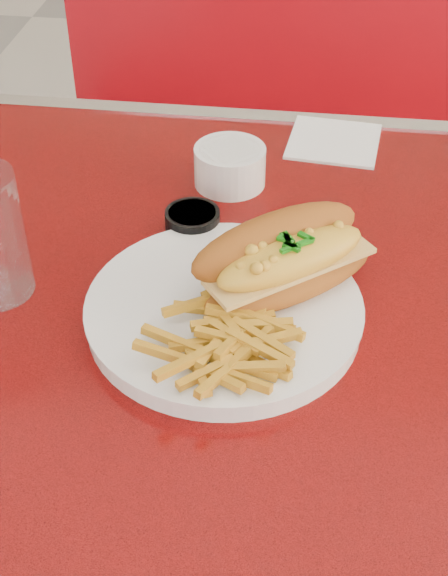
# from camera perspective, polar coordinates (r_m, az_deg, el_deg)

# --- Properties ---
(diner_table) EXTENTS (1.23, 0.83, 0.77)m
(diner_table) POSITION_cam_1_polar(r_m,az_deg,el_deg) (0.92, 9.07, -9.27)
(diner_table) COLOR red
(diner_table) RESTS_ON ground
(booth_bench_far) EXTENTS (1.20, 0.51, 0.90)m
(booth_bench_far) POSITION_cam_1_polar(r_m,az_deg,el_deg) (1.75, 8.23, 3.74)
(booth_bench_far) COLOR #9E0A13
(booth_bench_far) RESTS_ON ground
(dinner_plate) EXTENTS (0.34, 0.34, 0.02)m
(dinner_plate) POSITION_cam_1_polar(r_m,az_deg,el_deg) (0.78, 0.00, -1.65)
(dinner_plate) COLOR white
(dinner_plate) RESTS_ON diner_table
(mac_hoagie) EXTENTS (0.21, 0.19, 0.08)m
(mac_hoagie) POSITION_cam_1_polar(r_m,az_deg,el_deg) (0.78, 4.37, 2.08)
(mac_hoagie) COLOR #A2561A
(mac_hoagie) RESTS_ON dinner_plate
(fries_pile) EXTENTS (0.13, 0.12, 0.03)m
(fries_pile) POSITION_cam_1_polar(r_m,az_deg,el_deg) (0.72, -0.09, -3.81)
(fries_pile) COLOR gold
(fries_pile) RESTS_ON dinner_plate
(fork) EXTENTS (0.09, 0.12, 0.00)m
(fork) POSITION_cam_1_polar(r_m,az_deg,el_deg) (0.76, 3.34, -2.64)
(fork) COLOR silver
(fork) RESTS_ON dinner_plate
(gravy_ramekin) EXTENTS (0.11, 0.11, 0.05)m
(gravy_ramekin) POSITION_cam_1_polar(r_m,az_deg,el_deg) (0.98, 0.42, 8.75)
(gravy_ramekin) COLOR white
(gravy_ramekin) RESTS_ON diner_table
(sauce_cup_left) EXTENTS (0.07, 0.07, 0.03)m
(sauce_cup_left) POSITION_cam_1_polar(r_m,az_deg,el_deg) (0.89, -2.25, 4.71)
(sauce_cup_left) COLOR black
(sauce_cup_left) RESTS_ON diner_table
(paper_napkin) EXTENTS (0.13, 0.13, 0.00)m
(paper_napkin) POSITION_cam_1_polar(r_m,az_deg,el_deg) (1.09, 7.82, 10.29)
(paper_napkin) COLOR white
(paper_napkin) RESTS_ON diner_table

